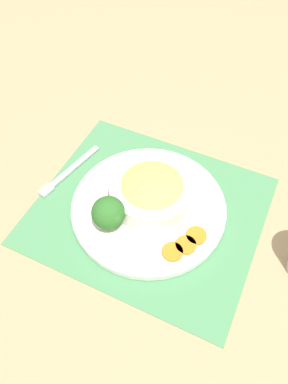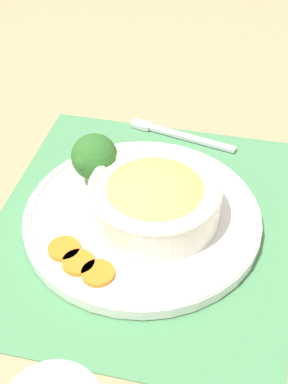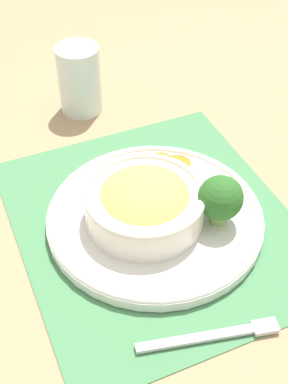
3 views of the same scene
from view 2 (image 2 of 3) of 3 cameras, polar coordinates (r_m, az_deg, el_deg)
The scene contains 9 objects.
ground_plane at distance 0.74m, azimuth -0.18°, elevation -3.39°, with size 4.00×4.00×0.00m, color tan.
placemat at distance 0.74m, azimuth -0.18°, elevation -3.28°, with size 0.48×0.42×0.00m.
plate at distance 0.73m, azimuth -0.18°, elevation -2.55°, with size 0.33×0.33×0.02m.
bowl at distance 0.70m, azimuth 1.12°, elevation -0.75°, with size 0.18×0.18×0.06m.
broccoli_floret at distance 0.75m, azimuth -5.33°, elevation 3.68°, with size 0.07×0.07×0.08m.
carrot_slice_near at distance 0.69m, azimuth -8.52°, elevation -6.01°, with size 0.04×0.04×0.01m.
carrot_slice_middle at distance 0.67m, azimuth -7.01°, elevation -7.47°, with size 0.04×0.04×0.01m.
carrot_slice_far at distance 0.66m, azimuth -4.94°, elevation -8.62°, with size 0.04×0.04×0.01m.
fork at distance 0.90m, azimuth 3.01°, elevation 6.30°, with size 0.06×0.18×0.01m.
Camera 2 is at (-0.52, -0.10, 0.53)m, focal length 50.00 mm.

